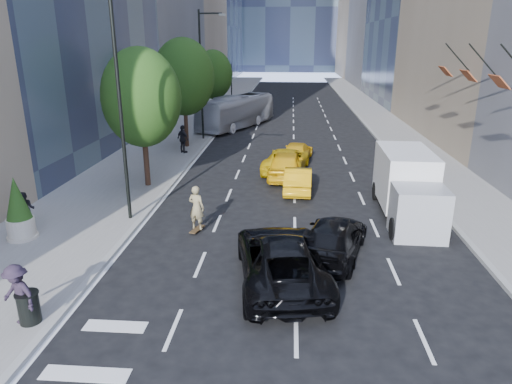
# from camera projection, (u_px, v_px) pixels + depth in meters

# --- Properties ---
(ground) EXTENTS (160.00, 160.00, 0.00)m
(ground) POSITION_uv_depth(u_px,v_px,m) (268.00, 267.00, 16.62)
(ground) COLOR black
(ground) RESTS_ON ground
(sidewalk_left) EXTENTS (6.00, 120.00, 0.15)m
(sidewalk_left) POSITION_uv_depth(u_px,v_px,m) (194.00, 123.00, 45.64)
(sidewalk_left) COLOR slate
(sidewalk_left) RESTS_ON ground
(sidewalk_right) EXTENTS (4.00, 120.00, 0.15)m
(sidewalk_right) POSITION_uv_depth(u_px,v_px,m) (386.00, 125.00, 44.27)
(sidewalk_right) COLOR slate
(sidewalk_right) RESTS_ON ground
(lamp_near) EXTENTS (2.13, 0.22, 10.00)m
(lamp_near) POSITION_uv_depth(u_px,v_px,m) (123.00, 92.00, 19.04)
(lamp_near) COLOR black
(lamp_near) RESTS_ON sidewalk_left
(lamp_far) EXTENTS (2.13, 0.22, 10.00)m
(lamp_far) POSITION_uv_depth(u_px,v_px,m) (203.00, 68.00, 36.08)
(lamp_far) COLOR black
(lamp_far) RESTS_ON sidewalk_left
(tree_near) EXTENTS (4.20, 4.20, 7.46)m
(tree_near) POSITION_uv_depth(u_px,v_px,m) (141.00, 98.00, 24.10)
(tree_near) COLOR black
(tree_near) RESTS_ON sidewalk_left
(tree_mid) EXTENTS (4.50, 4.50, 7.99)m
(tree_mid) POSITION_uv_depth(u_px,v_px,m) (184.00, 77.00, 33.45)
(tree_mid) COLOR black
(tree_mid) RESTS_ON sidewalk_left
(tree_far) EXTENTS (3.90, 3.90, 6.92)m
(tree_far) POSITION_uv_depth(u_px,v_px,m) (213.00, 75.00, 45.98)
(tree_far) COLOR black
(tree_far) RESTS_ON sidewalk_left
(traffic_signal) EXTENTS (2.48, 0.53, 5.20)m
(traffic_signal) POSITION_uv_depth(u_px,v_px,m) (231.00, 73.00, 53.62)
(traffic_signal) COLOR black
(traffic_signal) RESTS_ON sidewalk_left
(facade_flags) EXTENTS (1.85, 13.30, 2.05)m
(facade_flags) POSITION_uv_depth(u_px,v_px,m) (486.00, 75.00, 23.38)
(facade_flags) COLOR black
(facade_flags) RESTS_ON ground
(skateboarder) EXTENTS (0.81, 0.65, 1.94)m
(skateboarder) POSITION_uv_depth(u_px,v_px,m) (197.00, 211.00, 19.39)
(skateboarder) COLOR olive
(skateboarder) RESTS_ON ground
(black_sedan_lincoln) EXTENTS (3.65, 6.39, 1.68)m
(black_sedan_lincoln) POSITION_uv_depth(u_px,v_px,m) (281.00, 259.00, 15.37)
(black_sedan_lincoln) COLOR black
(black_sedan_lincoln) RESTS_ON ground
(black_sedan_mercedes) EXTENTS (3.38, 5.45, 1.47)m
(black_sedan_mercedes) POSITION_uv_depth(u_px,v_px,m) (333.00, 239.00, 17.16)
(black_sedan_mercedes) COLOR black
(black_sedan_mercedes) RESTS_ON ground
(taxi_a) EXTENTS (2.30, 4.98, 1.65)m
(taxi_a) POSITION_uv_depth(u_px,v_px,m) (286.00, 164.00, 27.21)
(taxi_a) COLOR #E6AB0C
(taxi_a) RESTS_ON ground
(taxi_b) EXTENTS (1.62, 4.16, 1.35)m
(taxi_b) POSITION_uv_depth(u_px,v_px,m) (298.00, 179.00, 24.84)
(taxi_b) COLOR #D4960B
(taxi_b) RESTS_ON ground
(taxi_c) EXTENTS (3.23, 5.56, 1.46)m
(taxi_c) POSITION_uv_depth(u_px,v_px,m) (286.00, 160.00, 28.66)
(taxi_c) COLOR gold
(taxi_c) RESTS_ON ground
(taxi_d) EXTENTS (2.44, 4.59, 1.27)m
(taxi_d) POSITION_uv_depth(u_px,v_px,m) (297.00, 152.00, 31.23)
(taxi_d) COLOR #DFA40B
(taxi_d) RESTS_ON ground
(city_bus) EXTENTS (6.52, 10.91, 3.00)m
(city_bus) POSITION_uv_depth(u_px,v_px,m) (237.00, 112.00, 43.03)
(city_bus) COLOR #B5B6BC
(city_bus) RESTS_ON ground
(box_truck) EXTENTS (2.43, 6.28, 2.98)m
(box_truck) POSITION_uv_depth(u_px,v_px,m) (408.00, 186.00, 20.91)
(box_truck) COLOR silver
(box_truck) RESTS_ON ground
(pedestrian_a) EXTENTS (0.87, 0.76, 1.54)m
(pedestrian_a) POSITION_uv_depth(u_px,v_px,m) (26.00, 209.00, 19.65)
(pedestrian_a) COLOR black
(pedestrian_a) RESTS_ON sidewalk_left
(pedestrian_b) EXTENTS (1.22, 1.11, 2.00)m
(pedestrian_b) POSITION_uv_depth(u_px,v_px,m) (183.00, 139.00, 32.69)
(pedestrian_b) COLOR black
(pedestrian_b) RESTS_ON sidewalk_left
(pedestrian_c) EXTENTS (1.35, 1.09, 1.83)m
(pedestrian_c) POSITION_uv_depth(u_px,v_px,m) (18.00, 295.00, 12.76)
(pedestrian_c) COLOR #251C2A
(pedestrian_c) RESTS_ON sidewalk_left
(trash_can) EXTENTS (0.60, 0.60, 0.90)m
(trash_can) POSITION_uv_depth(u_px,v_px,m) (29.00, 308.00, 12.96)
(trash_can) COLOR black
(trash_can) RESTS_ON sidewalk_left
(planter_shrub) EXTENTS (1.08, 1.08, 2.60)m
(planter_shrub) POSITION_uv_depth(u_px,v_px,m) (18.00, 210.00, 18.30)
(planter_shrub) COLOR beige
(planter_shrub) RESTS_ON sidewalk_left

